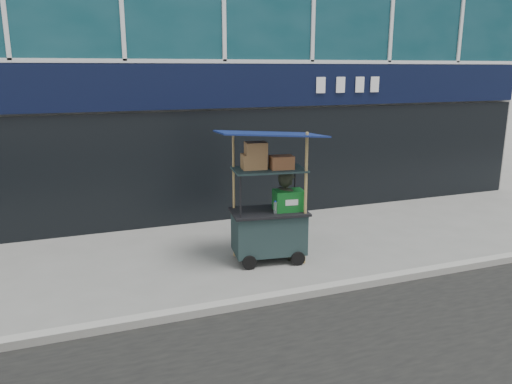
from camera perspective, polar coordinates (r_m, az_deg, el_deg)
name	(u,v)px	position (r m, az deg, el deg)	size (l,w,h in m)	color
ground	(303,290)	(7.71, 5.44, -11.12)	(80.00, 80.00, 0.00)	slate
curb	(309,292)	(7.53, 6.13, -11.30)	(80.00, 0.18, 0.12)	gray
vendor_cart	(270,215)	(8.57, 1.60, -2.67)	(1.85, 1.42, 2.31)	#1A2C2C
vendor_man	(287,214)	(8.71, 3.52, -2.58)	(0.57, 0.38, 1.57)	black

